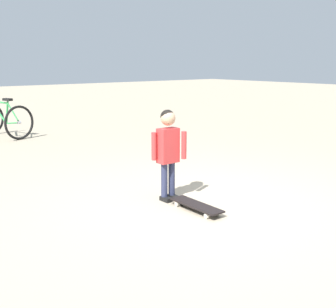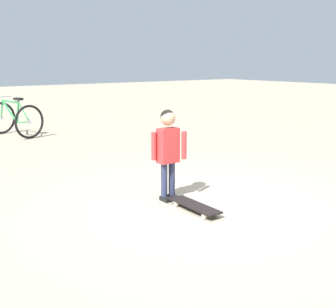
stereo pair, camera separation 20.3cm
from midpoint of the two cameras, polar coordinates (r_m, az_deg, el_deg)
ground_plane at (r=4.97m, az=6.00°, el=-6.55°), size 50.00×50.00×0.00m
child_person at (r=4.91m, az=1.19°, el=1.21°), size 0.22×0.37×1.06m
skateboard at (r=4.70m, az=4.85°, el=-6.89°), size 0.70×0.21×0.07m
bicycle_near at (r=9.81m, az=-19.14°, el=4.45°), size 1.23×0.99×0.85m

